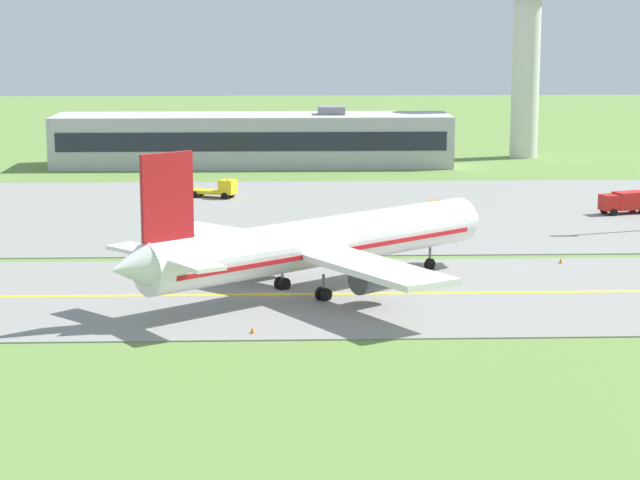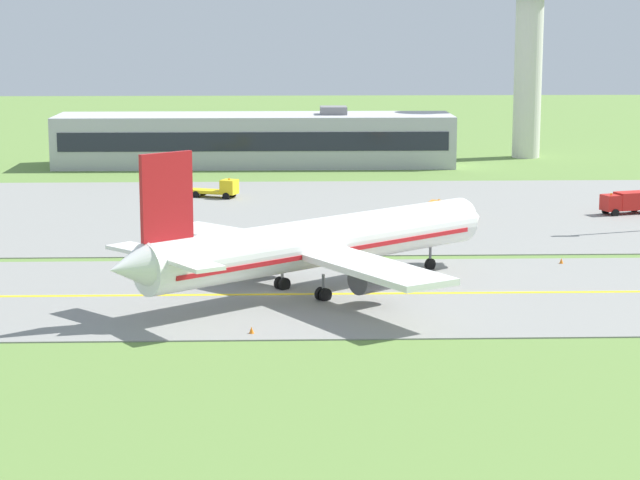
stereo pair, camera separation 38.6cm
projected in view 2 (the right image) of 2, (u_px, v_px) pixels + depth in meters
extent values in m
plane|color=olive|center=(277.00, 296.00, 98.52)|extent=(500.00, 500.00, 0.00)
cube|color=gray|center=(277.00, 295.00, 98.51)|extent=(240.00, 28.00, 0.10)
cube|color=gray|center=(364.00, 212.00, 140.10)|extent=(140.00, 52.00, 0.10)
cube|color=yellow|center=(277.00, 294.00, 98.50)|extent=(220.00, 0.60, 0.01)
cylinder|color=white|center=(321.00, 242.00, 99.06)|extent=(28.92, 24.53, 4.00)
cone|color=white|center=(470.00, 218.00, 110.78)|extent=(4.41, 4.59, 3.80)
cone|color=white|center=(129.00, 267.00, 87.13)|extent=(4.63, 4.66, 3.40)
cube|color=red|center=(321.00, 248.00, 99.15)|extent=(26.86, 22.88, 0.36)
cube|color=#1E232D|center=(454.00, 213.00, 109.24)|extent=(3.54, 3.77, 0.70)
cube|color=white|center=(237.00, 237.00, 104.04)|extent=(14.25, 13.73, 0.50)
cylinder|color=#47474C|center=(270.00, 253.00, 104.10)|extent=(4.09, 3.93, 2.30)
cylinder|color=black|center=(284.00, 251.00, 105.13)|extent=(1.52, 1.79, 2.10)
cube|color=white|center=(372.00, 268.00, 91.42)|extent=(11.85, 15.33, 0.50)
cylinder|color=#47474C|center=(373.00, 278.00, 94.45)|extent=(4.09, 3.93, 2.30)
cylinder|color=black|center=(388.00, 275.00, 95.48)|extent=(1.52, 1.79, 2.10)
cube|color=red|center=(167.00, 197.00, 88.43)|extent=(3.67, 3.08, 6.50)
cube|color=white|center=(142.00, 250.00, 91.49)|extent=(5.94, 5.94, 0.30)
cube|color=white|center=(191.00, 263.00, 86.74)|extent=(5.28, 6.34, 0.30)
cylinder|color=slate|center=(430.00, 255.00, 107.95)|extent=(0.24, 0.24, 1.65)
cylinder|color=black|center=(430.00, 264.00, 108.10)|extent=(1.07, 0.96, 1.10)
cylinder|color=slate|center=(282.00, 274.00, 100.22)|extent=(0.24, 0.24, 1.65)
cylinder|color=black|center=(280.00, 283.00, 100.57)|extent=(1.07, 0.96, 1.10)
cylinder|color=black|center=(284.00, 284.00, 100.16)|extent=(1.07, 0.96, 1.10)
cylinder|color=slate|center=(323.00, 284.00, 96.36)|extent=(0.24, 0.24, 1.65)
cylinder|color=black|center=(321.00, 294.00, 96.71)|extent=(1.07, 0.96, 1.10)
cylinder|color=black|center=(326.00, 295.00, 96.30)|extent=(1.07, 0.96, 1.10)
cube|color=red|center=(611.00, 203.00, 137.58)|extent=(2.31, 2.44, 1.80)
cube|color=#1E232D|center=(605.00, 200.00, 137.27)|extent=(0.66, 1.79, 0.81)
cube|color=red|center=(633.00, 200.00, 138.52)|extent=(4.63, 3.25, 2.00)
cylinder|color=orange|center=(611.00, 194.00, 137.39)|extent=(0.20, 0.20, 0.18)
cylinder|color=black|center=(615.00, 213.00, 136.84)|extent=(0.95, 0.55, 0.90)
cylinder|color=black|center=(606.00, 210.00, 138.70)|extent=(0.95, 0.55, 0.90)
cylinder|color=black|center=(634.00, 209.00, 139.98)|extent=(0.95, 0.55, 0.90)
cube|color=yellow|center=(229.00, 187.00, 150.19)|extent=(2.41, 2.52, 1.80)
cube|color=#1E232D|center=(235.00, 185.00, 149.88)|extent=(0.79, 1.75, 0.81)
cube|color=yellow|center=(206.00, 191.00, 151.39)|extent=(5.05, 3.65, 0.40)
cylinder|color=orange|center=(229.00, 179.00, 150.01)|extent=(0.20, 0.20, 0.18)
cylinder|color=black|center=(233.00, 194.00, 151.31)|extent=(0.95, 0.61, 0.90)
cylinder|color=black|center=(226.00, 196.00, 149.46)|extent=(0.95, 0.61, 0.90)
cylinder|color=black|center=(203.00, 192.00, 152.73)|extent=(0.95, 0.61, 0.90)
cylinder|color=black|center=(196.00, 195.00, 150.79)|extent=(0.95, 0.61, 0.90)
cube|color=orange|center=(439.00, 209.00, 133.00)|extent=(2.47, 2.35, 1.80)
cube|color=#1E232D|center=(437.00, 207.00, 132.22)|extent=(1.78, 0.71, 0.81)
cube|color=orange|center=(444.00, 211.00, 136.13)|extent=(3.47, 5.03, 0.40)
cylinder|color=orange|center=(439.00, 200.00, 132.81)|extent=(0.20, 0.20, 0.18)
cylinder|color=black|center=(448.00, 219.00, 132.90)|extent=(0.57, 0.95, 0.90)
cylinder|color=black|center=(430.00, 218.00, 133.47)|extent=(0.57, 0.95, 0.90)
cylinder|color=black|center=(455.00, 213.00, 136.76)|extent=(0.57, 0.95, 0.90)
cylinder|color=black|center=(437.00, 212.00, 137.36)|extent=(0.57, 0.95, 0.90)
cube|color=#B2B2B7|center=(255.00, 140.00, 183.40)|extent=(59.91, 12.74, 7.75)
cube|color=#1E232D|center=(254.00, 142.00, 177.01)|extent=(57.52, 0.10, 2.79)
cube|color=slate|center=(333.00, 110.00, 182.96)|extent=(4.00, 4.00, 1.20)
cylinder|color=silver|center=(528.00, 77.00, 192.18)|extent=(4.40, 4.40, 25.76)
cone|color=orange|center=(356.00, 264.00, 109.63)|extent=(0.44, 0.44, 0.60)
cone|color=orange|center=(252.00, 331.00, 86.38)|extent=(0.44, 0.44, 0.60)
cone|color=orange|center=(561.00, 261.00, 110.73)|extent=(0.44, 0.44, 0.60)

